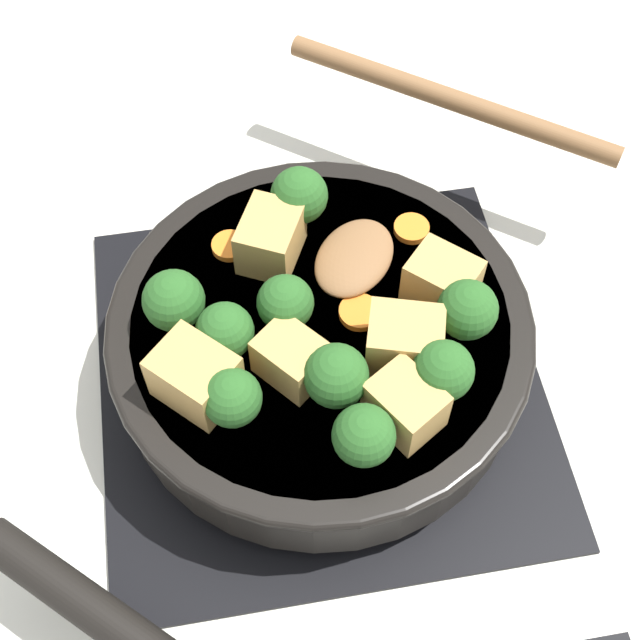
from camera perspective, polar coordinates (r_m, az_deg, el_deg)
The scene contains 23 objects.
ground_plane at distance 0.64m, azimuth -0.00°, elevation -3.87°, with size 2.40×2.40×0.00m, color silver.
front_burner_grate at distance 0.63m, azimuth -0.00°, elevation -3.34°, with size 0.31×0.31×0.03m.
skillet_pan at distance 0.59m, azimuth -0.15°, elevation -1.42°, with size 0.36×0.36×0.05m.
wooden_spoon at distance 0.65m, azimuth 6.06°, elevation 10.25°, with size 0.25×0.26×0.02m.
tofu_cube_center_large at distance 0.52m, azimuth 5.48°, elevation -5.44°, with size 0.04×0.03×0.03m, color tan.
tofu_cube_near_handle at distance 0.54m, azimuth 5.44°, elevation -1.35°, with size 0.05×0.04×0.04m, color tan.
tofu_cube_east_chunk at distance 0.54m, azimuth -1.84°, elevation -2.46°, with size 0.04×0.03×0.03m, color tan.
tofu_cube_west_chunk at distance 0.53m, azimuth -8.00°, elevation -3.60°, with size 0.05×0.04×0.04m, color tan.
tofu_cube_back_piece at distance 0.57m, azimuth 7.82°, elevation 2.53°, with size 0.04×0.03×0.03m, color tan.
tofu_cube_front_piece at distance 0.59m, azimuth -3.19°, elevation 5.25°, with size 0.04×0.04×0.04m, color tan.
broccoli_floret_near_spoon at distance 0.54m, azimuth -6.10°, elevation -0.74°, with size 0.04×0.04×0.04m.
broccoli_floret_center_top at distance 0.56m, azimuth -9.34°, elevation 1.21°, with size 0.04×0.04×0.05m.
broccoli_floret_east_rim at distance 0.60m, azimuth -1.16°, elevation 7.97°, with size 0.04×0.04×0.05m.
broccoli_floret_west_rim at distance 0.53m, azimuth 7.88°, elevation -3.27°, with size 0.04×0.04×0.04m.
broccoli_floret_north_edge at distance 0.50m, azimuth 2.82°, elevation -7.42°, with size 0.04×0.04×0.04m.
broccoli_floret_south_cluster at distance 0.55m, azimuth -2.19°, elevation 0.85°, with size 0.04×0.04×0.04m.
broccoli_floret_mid_floret at distance 0.52m, azimuth -5.64°, elevation -5.02°, with size 0.04×0.04×0.04m.
broccoli_floret_small_inner at distance 0.52m, azimuth 1.20°, elevation -3.60°, with size 0.04×0.04×0.05m.
broccoli_floret_tall_stem at distance 0.55m, azimuth 9.41°, elevation 0.62°, with size 0.04×0.04×0.05m.
carrot_slice_orange_thin at distance 0.57m, azimuth 2.64°, elevation 0.09°, with size 0.03×0.03×0.01m, color orange.
carrot_slice_near_center at distance 0.61m, azimuth 5.88°, elevation 5.84°, with size 0.02×0.02×0.01m, color orange.
carrot_slice_edge_slice at distance 0.61m, azimuth -5.81°, elevation 4.75°, with size 0.02×0.02×0.01m, color orange.
carrot_slice_under_broccoli at distance 0.62m, azimuth -3.65°, elevation 6.88°, with size 0.02×0.02×0.01m, color orange.
Camera 1 is at (0.05, 0.30, 0.56)m, focal length 50.00 mm.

